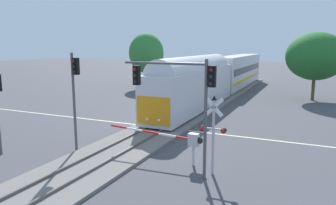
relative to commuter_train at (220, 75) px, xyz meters
name	(u,v)px	position (x,y,z in m)	size (l,w,h in m)	color
ground_plane	(163,128)	(0.00, -17.09, -2.79)	(220.00, 220.00, 0.00)	#47474C
road_centre_stripe	(163,128)	(0.00, -17.09, -2.79)	(44.00, 0.20, 0.01)	beige
railway_track	(163,127)	(0.00, -17.09, -2.69)	(4.40, 80.00, 0.32)	slate
commuter_train	(220,75)	(0.00, 0.00, 0.00)	(3.04, 40.60, 5.16)	silver
crossing_gate_near	(183,139)	(4.35, -23.76, -1.37)	(5.86, 0.40, 1.80)	#B7B7BC
crossing_signal_mast	(213,127)	(6.31, -24.57, -0.30)	(1.36, 0.44, 4.08)	#B2B2B7
crossing_gate_far	(153,95)	(-4.30, -10.42, -1.37)	(6.11, 0.40, 1.80)	#B7B7BC
traffic_signal_median	(75,87)	(-2.33, -24.54, 1.27)	(0.53, 0.38, 6.09)	#4C4C51
traffic_signal_near_right	(181,88)	(4.88, -25.31, 1.66)	(4.84, 0.38, 5.89)	#4C4C51
pine_left_background	(146,53)	(-12.72, 4.08, 2.51)	(5.29, 5.29, 8.34)	brown
oak_far_right	(316,56)	(10.83, 2.08, 2.44)	(6.78, 6.78, 8.05)	brown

